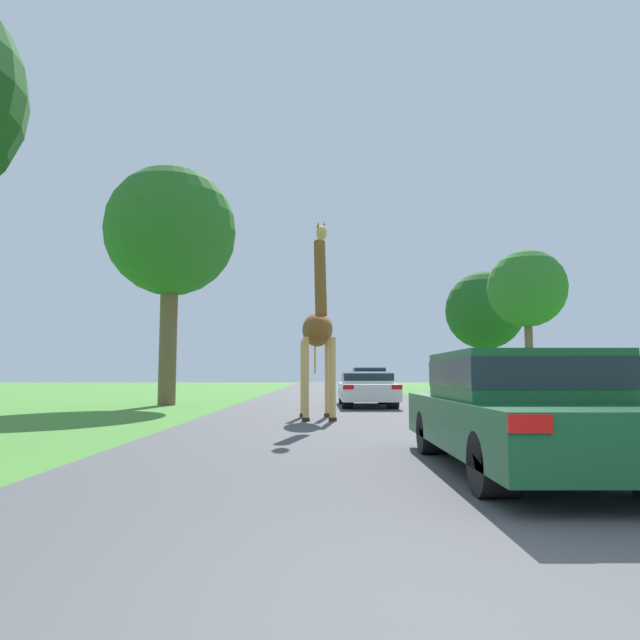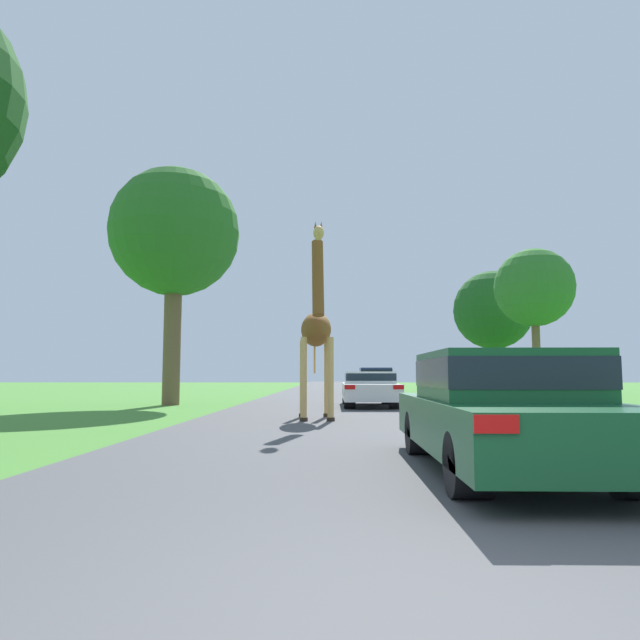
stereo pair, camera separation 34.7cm
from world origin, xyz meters
name	(u,v)px [view 1 (the left image)]	position (x,y,z in m)	size (l,w,h in m)	color
road	(331,394)	(0.00, 30.00, 0.00)	(7.51, 120.00, 0.00)	#4C4C4F
giraffe_near_road	(316,329)	(-0.77, 11.87, 2.18)	(0.91, 2.73, 4.56)	tan
car_lead_maroon	(518,407)	(1.53, 4.47, 0.71)	(1.78, 4.62, 1.32)	#144C28
car_queue_right	(365,387)	(0.88, 17.64, 0.64)	(1.80, 4.62, 1.18)	silver
car_queue_left	(367,380)	(2.01, 30.04, 0.78)	(1.89, 4.09, 1.47)	navy
tree_left_edge	(483,311)	(9.76, 33.98, 5.14)	(4.94, 4.94, 7.63)	brown
tree_right_cluster	(525,289)	(9.26, 25.14, 5.19)	(3.73, 3.73, 7.09)	brown
tree_far_right	(169,233)	(-6.15, 18.32, 6.21)	(4.70, 4.70, 8.63)	brown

